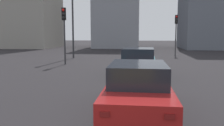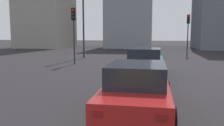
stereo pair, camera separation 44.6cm
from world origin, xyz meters
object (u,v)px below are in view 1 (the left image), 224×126
Objects in this scene: car_red_left_second at (138,88)px; traffic_light_near_left at (176,27)px; traffic_light_near_right at (64,24)px; street_lamp_kerbside at (72,3)px; car_teal_left_lead at (138,62)px.

car_red_left_second is 19.21m from traffic_light_near_left.
traffic_light_near_right is at bearing 28.40° from car_red_left_second.
car_red_left_second is 0.54× the size of street_lamp_kerbside.
street_lamp_kerbside is at bearing -70.90° from traffic_light_near_left.
car_red_left_second is at bearing -12.71° from traffic_light_near_left.
car_teal_left_lead is 1.12× the size of traffic_light_near_right.
traffic_light_near_right is at bearing 54.27° from car_teal_left_lead.
traffic_light_near_left is (18.69, -3.76, 2.32)m from car_red_left_second.
car_teal_left_lead is at bearing -145.48° from street_lamp_kerbside.
car_red_left_second is at bearing -157.58° from street_lamp_kerbside.
car_teal_left_lead is 0.53× the size of street_lamp_kerbside.
car_teal_left_lead reaches higher than car_red_left_second.
traffic_light_near_right is at bearing -171.74° from street_lamp_kerbside.
street_lamp_kerbside reaches higher than traffic_light_near_left.
street_lamp_kerbside is (14.98, 6.18, 4.36)m from car_red_left_second.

